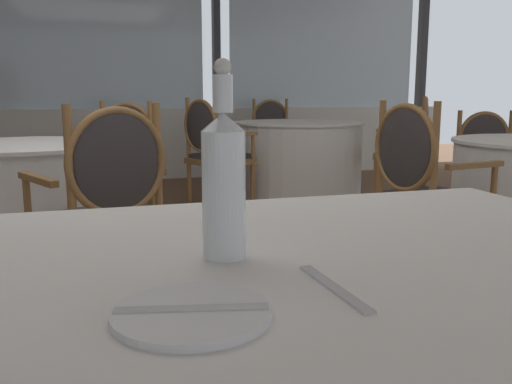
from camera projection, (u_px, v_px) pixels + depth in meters
ground_plane at (116, 310)px, 2.66m from camera, size 14.50×14.50×0.00m
window_wall_far at (96, 83)px, 6.41m from camera, size 9.20×0.14×2.88m
side_plate at (192, 313)px, 0.68m from camera, size 0.20×0.20×0.01m
butter_knife at (192, 309)px, 0.68m from camera, size 0.19×0.06×0.00m
dinner_fork at (334, 288)px, 0.78m from camera, size 0.03×0.20×0.00m
water_bottle at (224, 180)px, 0.91m from camera, size 0.07×0.07×0.33m
background_table_0 at (298, 159)px, 5.54m from camera, size 1.30×1.30×0.75m
dining_chair_0_0 at (212, 146)px, 4.79m from camera, size 0.61×0.64×0.99m
dining_chair_0_1 at (411, 141)px, 5.18m from camera, size 0.64×0.66×1.00m
dining_chair_0_2 at (272, 134)px, 6.55m from camera, size 0.56×0.50×0.97m
background_table_2 at (30, 209)px, 3.16m from camera, size 1.05×1.05×0.75m
dining_chair_2_0 at (106, 200)px, 2.42m from camera, size 0.64×0.61×0.99m
dining_chair_2_1 at (120, 158)px, 4.02m from camera, size 0.66×0.64×0.97m
dining_chair_3_0 at (488, 159)px, 4.29m from camera, size 0.63×0.59×0.90m
dining_chair_3_1 at (421, 181)px, 2.91m from camera, size 0.54×0.59×0.99m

